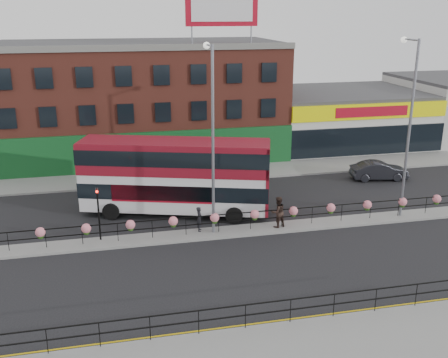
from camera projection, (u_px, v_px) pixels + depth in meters
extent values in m
plane|color=black|center=(235.00, 233.00, 32.04)|extent=(120.00, 120.00, 0.00)
cube|color=gray|center=(306.00, 350.00, 20.88)|extent=(60.00, 4.00, 0.15)
cube|color=gray|center=(200.00, 174.00, 43.16)|extent=(60.00, 4.00, 0.15)
cube|color=gray|center=(235.00, 231.00, 32.02)|extent=(60.00, 1.60, 0.15)
cube|color=gold|center=(287.00, 320.00, 23.04)|extent=(60.00, 0.10, 0.01)
cube|color=gold|center=(288.00, 322.00, 22.87)|extent=(60.00, 0.10, 0.01)
cube|color=brown|center=(142.00, 101.00, 48.24)|extent=(25.00, 12.00, 10.00)
cube|color=#3F3F42|center=(139.00, 43.00, 46.65)|extent=(25.00, 12.00, 0.30)
cube|color=#114C1F|center=(149.00, 152.00, 43.61)|extent=(25.00, 0.25, 3.40)
cube|color=silver|center=(341.00, 118.00, 53.16)|extent=(15.00, 12.00, 5.00)
cube|color=#3F3F42|center=(343.00, 92.00, 52.34)|extent=(15.00, 12.00, 0.30)
cube|color=#EDEA01|center=(371.00, 111.00, 46.96)|extent=(15.00, 0.25, 1.40)
cube|color=maroon|center=(372.00, 112.00, 46.85)|extent=(7.00, 0.10, 0.90)
cube|color=black|center=(369.00, 141.00, 47.79)|extent=(15.00, 0.25, 2.60)
cube|color=maroon|center=(222.00, 7.00, 42.42)|extent=(6.00, 0.25, 3.00)
cube|color=silver|center=(222.00, 7.00, 42.29)|extent=(5.10, 0.04, 2.25)
cylinder|color=gray|center=(192.00, 35.00, 42.58)|extent=(0.12, 0.12, 1.40)
cylinder|color=gray|center=(251.00, 35.00, 43.61)|extent=(0.12, 0.12, 1.40)
cube|color=black|center=(235.00, 214.00, 31.66)|extent=(30.00, 0.05, 0.05)
cube|color=black|center=(235.00, 221.00, 31.81)|extent=(30.00, 0.05, 0.05)
cylinder|color=black|center=(8.00, 242.00, 29.13)|extent=(0.04, 0.04, 1.10)
cylinder|color=black|center=(46.00, 238.00, 29.55)|extent=(0.04, 0.04, 1.10)
cylinder|color=black|center=(82.00, 235.00, 29.96)|extent=(0.04, 0.04, 1.10)
cylinder|color=black|center=(118.00, 232.00, 30.38)|extent=(0.04, 0.04, 1.10)
cylinder|color=black|center=(152.00, 229.00, 30.79)|extent=(0.04, 0.04, 1.10)
cylinder|color=black|center=(186.00, 226.00, 31.21)|extent=(0.04, 0.04, 1.10)
cylinder|color=black|center=(219.00, 223.00, 31.62)|extent=(0.04, 0.04, 1.10)
cylinder|color=black|center=(251.00, 221.00, 32.03)|extent=(0.04, 0.04, 1.10)
cylinder|color=black|center=(282.00, 218.00, 32.45)|extent=(0.04, 0.04, 1.10)
cylinder|color=black|center=(312.00, 215.00, 32.86)|extent=(0.04, 0.04, 1.10)
cylinder|color=black|center=(342.00, 213.00, 33.28)|extent=(0.04, 0.04, 1.10)
cylinder|color=black|center=(370.00, 210.00, 33.69)|extent=(0.04, 0.04, 1.10)
cylinder|color=black|center=(399.00, 208.00, 34.11)|extent=(0.04, 0.04, 1.10)
cylinder|color=black|center=(426.00, 205.00, 34.52)|extent=(0.04, 0.04, 1.10)
sphere|color=#DC7382|center=(40.00, 232.00, 29.37)|extent=(0.56, 0.56, 0.56)
sphere|color=#264C15|center=(41.00, 236.00, 29.44)|extent=(0.36, 0.36, 0.36)
sphere|color=#DC7382|center=(86.00, 228.00, 29.89)|extent=(0.56, 0.56, 0.56)
sphere|color=#264C15|center=(86.00, 232.00, 29.96)|extent=(0.36, 0.36, 0.36)
sphere|color=#DC7382|center=(130.00, 225.00, 30.41)|extent=(0.56, 0.56, 0.56)
sphere|color=#264C15|center=(131.00, 228.00, 30.48)|extent=(0.36, 0.36, 0.36)
sphere|color=#DC7382|center=(173.00, 221.00, 30.93)|extent=(0.56, 0.56, 0.56)
sphere|color=#264C15|center=(173.00, 225.00, 31.00)|extent=(0.36, 0.36, 0.36)
sphere|color=#DC7382|center=(215.00, 218.00, 31.44)|extent=(0.56, 0.56, 0.56)
sphere|color=#264C15|center=(215.00, 221.00, 31.52)|extent=(0.36, 0.36, 0.36)
sphere|color=#DC7382|center=(255.00, 214.00, 31.96)|extent=(0.56, 0.56, 0.56)
sphere|color=#264C15|center=(255.00, 218.00, 32.03)|extent=(0.36, 0.36, 0.36)
sphere|color=#DC7382|center=(293.00, 211.00, 32.48)|extent=(0.56, 0.56, 0.56)
sphere|color=#264C15|center=(293.00, 214.00, 32.55)|extent=(0.36, 0.36, 0.36)
sphere|color=#DC7382|center=(331.00, 208.00, 33.00)|extent=(0.56, 0.56, 0.56)
sphere|color=#264C15|center=(331.00, 211.00, 33.07)|extent=(0.36, 0.36, 0.36)
sphere|color=#DC7382|center=(367.00, 205.00, 33.52)|extent=(0.56, 0.56, 0.56)
sphere|color=#264C15|center=(367.00, 208.00, 33.59)|extent=(0.36, 0.36, 0.36)
sphere|color=#DC7382|center=(403.00, 202.00, 34.04)|extent=(0.56, 0.56, 0.56)
sphere|color=#264C15|center=(402.00, 205.00, 34.11)|extent=(0.36, 0.36, 0.36)
sphere|color=#DC7382|center=(437.00, 199.00, 34.56)|extent=(0.56, 0.56, 0.56)
sphere|color=#264C15|center=(436.00, 202.00, 34.63)|extent=(0.36, 0.36, 0.36)
cube|color=black|center=(246.00, 305.00, 21.87)|extent=(20.00, 0.05, 0.05)
cube|color=black|center=(245.00, 315.00, 22.02)|extent=(20.00, 0.05, 0.05)
cylinder|color=black|center=(47.00, 341.00, 20.38)|extent=(0.04, 0.04, 1.10)
cylinder|color=black|center=(100.00, 335.00, 20.79)|extent=(0.04, 0.04, 1.10)
cylinder|color=black|center=(150.00, 328.00, 21.21)|extent=(0.04, 0.04, 1.10)
cylinder|color=black|center=(199.00, 322.00, 21.62)|extent=(0.04, 0.04, 1.10)
cylinder|color=black|center=(245.00, 316.00, 22.04)|extent=(0.04, 0.04, 1.10)
cylinder|color=black|center=(290.00, 311.00, 22.45)|extent=(0.04, 0.04, 1.10)
cylinder|color=black|center=(334.00, 305.00, 22.87)|extent=(0.04, 0.04, 1.10)
cylinder|color=black|center=(376.00, 300.00, 23.28)|extent=(0.04, 0.04, 1.10)
cylinder|color=black|center=(416.00, 295.00, 23.69)|extent=(0.04, 0.04, 1.10)
cube|color=silver|center=(175.00, 175.00, 34.24)|extent=(12.48, 6.35, 4.44)
cube|color=maroon|center=(174.00, 157.00, 33.85)|extent=(12.56, 6.43, 2.00)
cube|color=black|center=(175.00, 187.00, 34.48)|extent=(12.58, 6.45, 1.00)
cube|color=black|center=(174.00, 154.00, 33.79)|extent=(12.61, 6.48, 1.00)
cube|color=maroon|center=(174.00, 142.00, 33.54)|extent=(12.48, 6.35, 0.13)
cube|color=maroon|center=(268.00, 178.00, 33.73)|extent=(1.05, 2.76, 4.44)
cube|color=maroon|center=(163.00, 194.00, 33.21)|extent=(6.36, 2.06, 1.11)
cylinder|color=black|center=(111.00, 211.00, 33.91)|extent=(1.16, 0.65, 1.11)
cylinder|color=black|center=(123.00, 197.00, 36.54)|extent=(1.16, 0.65, 1.11)
cylinder|color=black|center=(234.00, 215.00, 33.24)|extent=(1.16, 0.65, 1.11)
cylinder|color=black|center=(237.00, 200.00, 35.87)|extent=(1.16, 0.65, 1.11)
imported|color=#222329|center=(379.00, 171.00, 41.87)|extent=(2.86, 4.91, 1.47)
imported|color=black|center=(199.00, 219.00, 31.70)|extent=(0.71, 0.60, 1.54)
imported|color=black|center=(278.00, 212.00, 32.22)|extent=(1.37, 1.27, 1.97)
cylinder|color=gray|center=(213.00, 143.00, 30.05)|extent=(0.18, 0.18, 11.06)
cylinder|color=gray|center=(209.00, 45.00, 29.15)|extent=(0.11, 1.66, 0.11)
sphere|color=silver|center=(207.00, 45.00, 29.93)|extent=(0.40, 0.40, 0.40)
cylinder|color=gray|center=(409.00, 131.00, 32.63)|extent=(0.18, 0.18, 11.23)
cylinder|color=gray|center=(411.00, 40.00, 31.71)|extent=(0.11, 1.68, 0.11)
sphere|color=silver|center=(404.00, 40.00, 32.51)|extent=(0.40, 0.40, 0.40)
cylinder|color=black|center=(99.00, 214.00, 30.22)|extent=(0.10, 0.10, 3.20)
imported|color=black|center=(97.00, 188.00, 29.72)|extent=(0.15, 0.18, 0.90)
sphere|color=#FF190C|center=(97.00, 192.00, 29.67)|extent=(0.14, 0.14, 0.14)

